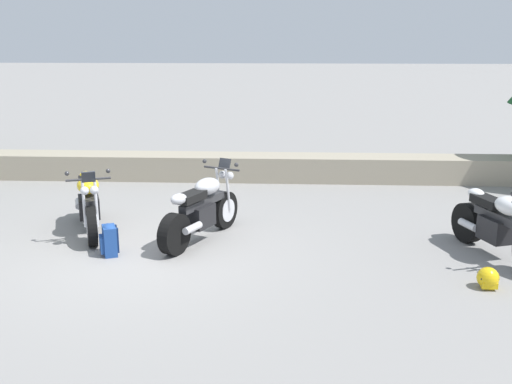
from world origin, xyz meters
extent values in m
plane|color=gray|center=(0.00, 0.00, 0.00)|extent=(120.00, 120.00, 0.00)
cube|color=gray|center=(0.00, 4.80, 0.28)|extent=(36.00, 0.80, 0.55)
cylinder|color=black|center=(-0.85, 0.31, 0.31)|extent=(0.35, 0.63, 0.62)
cylinder|color=black|center=(-1.35, 1.66, 0.31)|extent=(0.38, 0.64, 0.62)
cylinder|color=silver|center=(-0.85, 0.31, 0.31)|extent=(0.28, 0.42, 0.38)
cube|color=black|center=(-1.11, 1.03, 0.41)|extent=(0.47, 0.56, 0.34)
cube|color=#2D2D30|center=(-1.08, 0.93, 0.61)|extent=(0.51, 1.08, 0.12)
ellipsoid|color=yellow|center=(-1.03, 0.79, 0.83)|extent=(0.50, 0.61, 0.26)
cube|color=black|center=(-1.19, 1.24, 0.77)|extent=(0.44, 0.62, 0.12)
ellipsoid|color=yellow|center=(-1.30, 1.52, 0.81)|extent=(0.30, 0.34, 0.16)
cylinder|color=#2D2D30|center=(-0.87, 0.38, 1.03)|extent=(0.63, 0.26, 0.04)
sphere|color=silver|center=(-0.76, 0.27, 0.89)|extent=(0.13, 0.13, 0.13)
sphere|color=silver|center=(-0.89, 0.23, 0.89)|extent=(0.13, 0.13, 0.13)
cube|color=#26282D|center=(-0.84, 0.29, 1.09)|extent=(0.22, 0.16, 0.18)
cylinder|color=silver|center=(-1.41, 1.38, 0.36)|extent=(0.24, 0.39, 0.11)
cylinder|color=silver|center=(-0.78, 0.37, 0.67)|extent=(0.10, 0.17, 0.73)
cylinder|color=silver|center=(-0.94, 0.31, 0.67)|extent=(0.10, 0.17, 0.73)
sphere|color=#2D2D30|center=(-0.61, 0.52, 1.13)|extent=(0.07, 0.07, 0.07)
sphere|color=#2D2D30|center=(-1.17, 0.31, 1.13)|extent=(0.07, 0.07, 0.07)
cylinder|color=black|center=(1.09, 1.30, 0.31)|extent=(0.39, 0.62, 0.62)
cylinder|color=black|center=(0.48, 0.00, 0.31)|extent=(0.43, 0.64, 0.62)
cylinder|color=silver|center=(1.09, 1.30, 0.31)|extent=(0.31, 0.42, 0.38)
cube|color=black|center=(0.76, 0.60, 0.41)|extent=(0.49, 0.57, 0.34)
cube|color=#2D2D30|center=(0.80, 0.69, 0.61)|extent=(0.59, 1.06, 0.12)
ellipsoid|color=#BCBCC1|center=(0.87, 0.83, 0.83)|extent=(0.53, 0.62, 0.26)
cube|color=black|center=(0.66, 0.39, 0.77)|extent=(0.47, 0.62, 0.12)
ellipsoid|color=#BCBCC1|center=(0.54, 0.12, 0.81)|extent=(0.32, 0.35, 0.16)
cylinder|color=#2D2D30|center=(1.05, 1.23, 1.03)|extent=(0.61, 0.31, 0.04)
sphere|color=silver|center=(1.05, 1.38, 0.89)|extent=(0.13, 0.13, 0.13)
sphere|color=silver|center=(1.18, 1.33, 0.89)|extent=(0.13, 0.13, 0.13)
cube|color=#26282D|center=(1.10, 1.32, 1.09)|extent=(0.22, 0.17, 0.18)
cylinder|color=silver|center=(0.73, 0.15, 0.36)|extent=(0.26, 0.39, 0.11)
cylinder|color=silver|center=(0.99, 1.30, 0.67)|extent=(0.11, 0.17, 0.73)
cylinder|color=silver|center=(1.15, 1.23, 0.67)|extent=(0.11, 0.17, 0.73)
sphere|color=#2D2D30|center=(0.76, 1.32, 1.13)|extent=(0.07, 0.07, 0.07)
sphere|color=#2D2D30|center=(1.31, 1.06, 1.13)|extent=(0.07, 0.07, 0.07)
cylinder|color=black|center=(4.93, 0.79, 0.31)|extent=(0.37, 0.65, 0.62)
cube|color=black|center=(5.14, 0.15, 0.41)|extent=(0.45, 0.56, 0.34)
cube|color=#2D2D30|center=(5.18, 0.06, 0.61)|extent=(0.48, 1.09, 0.12)
ellipsoid|color=white|center=(5.22, -0.08, 0.83)|extent=(0.49, 0.60, 0.26)
cube|color=black|center=(5.07, 0.37, 0.77)|extent=(0.42, 0.61, 0.12)
ellipsoid|color=white|center=(4.98, 0.66, 0.81)|extent=(0.30, 0.34, 0.16)
cylinder|color=silver|center=(4.86, 0.51, 0.36)|extent=(0.22, 0.40, 0.11)
cube|color=navy|center=(-0.46, -0.08, 0.22)|extent=(0.28, 0.35, 0.44)
cube|color=navy|center=(-0.57, -0.12, 0.18)|extent=(0.14, 0.24, 0.24)
ellipsoid|color=navy|center=(-0.46, -0.08, 0.43)|extent=(0.27, 0.33, 0.08)
cube|color=#10244B|center=(-0.34, -0.11, 0.24)|extent=(0.05, 0.06, 0.37)
cube|color=#10244B|center=(-0.40, 0.04, 0.24)|extent=(0.05, 0.06, 0.37)
sphere|color=yellow|center=(4.69, -1.02, 0.14)|extent=(0.28, 0.28, 0.28)
ellipsoid|color=black|center=(4.69, -1.10, 0.15)|extent=(0.23, 0.06, 0.12)
cube|color=yellow|center=(4.69, -1.10, 0.07)|extent=(0.20, 0.08, 0.08)
camera|label=1|loc=(2.10, -8.34, 3.15)|focal=42.51mm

